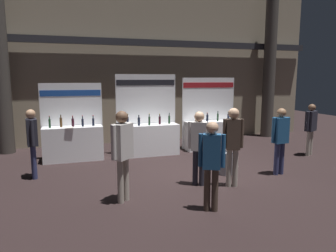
% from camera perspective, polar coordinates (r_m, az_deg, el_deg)
% --- Properties ---
extents(ground_plane, '(27.54, 27.54, 0.00)m').
position_cam_1_polar(ground_plane, '(8.30, 4.33, -8.55)').
color(ground_plane, black).
extents(hall_colonnade, '(13.77, 1.05, 6.86)m').
position_cam_1_polar(hall_colonnade, '(12.27, -3.57, 13.10)').
color(hall_colonnade, gray).
rests_on(hall_colonnade, ground_plane).
extents(exhibitor_booth_0, '(1.83, 0.72, 2.32)m').
position_cam_1_polar(exhibitor_booth_0, '(9.84, -16.98, -2.51)').
color(exhibitor_booth_0, white).
rests_on(exhibitor_booth_0, ground_plane).
extents(exhibitor_booth_1, '(1.99, 0.66, 2.59)m').
position_cam_1_polar(exhibitor_booth_1, '(10.10, -3.57, -1.76)').
color(exhibitor_booth_1, white).
rests_on(exhibitor_booth_1, ground_plane).
extents(exhibitor_booth_2, '(1.98, 0.66, 2.48)m').
position_cam_1_polar(exhibitor_booth_2, '(11.03, 7.94, -1.01)').
color(exhibitor_booth_2, white).
rests_on(exhibitor_booth_2, ground_plane).
extents(trash_bin, '(0.34, 0.34, 0.58)m').
position_cam_1_polar(trash_bin, '(8.21, 10.59, -6.75)').
color(trash_bin, slate).
rests_on(trash_bin, ground_plane).
extents(visitor_0, '(0.45, 0.29, 1.81)m').
position_cam_1_polar(visitor_0, '(7.17, 11.81, -2.70)').
color(visitor_0, '#ADA393').
rests_on(visitor_0, ground_plane).
extents(visitor_1, '(0.55, 0.39, 1.66)m').
position_cam_1_polar(visitor_1, '(10.89, 24.70, 0.18)').
color(visitor_1, '#ADA393').
rests_on(visitor_1, ground_plane).
extents(visitor_2, '(0.54, 0.26, 1.72)m').
position_cam_1_polar(visitor_2, '(8.41, 19.89, -1.63)').
color(visitor_2, navy).
rests_on(visitor_2, ground_plane).
extents(visitor_3, '(0.46, 0.45, 1.84)m').
position_cam_1_polar(visitor_3, '(6.20, -8.34, -3.89)').
color(visitor_3, '#ADA393').
rests_on(visitor_3, ground_plane).
extents(visitor_4, '(0.30, 0.55, 1.72)m').
position_cam_1_polar(visitor_4, '(8.31, -23.63, -1.92)').
color(visitor_4, navy).
rests_on(visitor_4, ground_plane).
extents(visitor_5, '(0.45, 0.32, 1.69)m').
position_cam_1_polar(visitor_5, '(5.79, 8.00, -6.11)').
color(visitor_5, '#47382D').
rests_on(visitor_5, ground_plane).
extents(visitor_7, '(0.45, 0.38, 1.72)m').
position_cam_1_polar(visitor_7, '(7.14, 5.69, -2.93)').
color(visitor_7, '#23232D').
rests_on(visitor_7, ground_plane).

